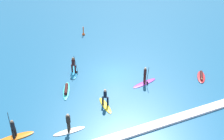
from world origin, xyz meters
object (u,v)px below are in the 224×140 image
surfer_on_purple_board (145,79)px  surfer_on_red_board (201,76)px  marker_buoy (83,33)px  surfer_on_teal_board (66,90)px  surfer_on_orange_board (14,134)px  surfer_on_white_board (69,126)px  surfer_on_yellow_board (105,101)px  surfer_on_blue_board (74,69)px

surfer_on_purple_board → surfer_on_red_board: bearing=-25.8°
marker_buoy → surfer_on_teal_board: bearing=-116.3°
surfer_on_purple_board → surfer_on_orange_board: bearing=179.1°
surfer_on_red_board → surfer_on_orange_board: 19.23m
surfer_on_white_board → surfer_on_orange_board: 4.20m
surfer_on_red_board → surfer_on_yellow_board: surfer_on_yellow_board is taller
surfer_on_purple_board → surfer_on_blue_board: size_ratio=1.05×
surfer_on_teal_board → marker_buoy: (6.11, 12.38, 0.09)m
surfer_on_purple_board → marker_buoy: (-1.52, 14.31, -0.26)m
marker_buoy → surfer_on_white_board: bearing=-112.7°
surfer_on_red_board → marker_buoy: bearing=-117.1°
surfer_on_white_board → surfer_on_teal_board: bearing=-103.6°
surfer_on_purple_board → surfer_on_orange_board: surfer_on_orange_board is taller
surfer_on_orange_board → marker_buoy: (11.63, 17.04, -0.15)m
surfer_on_white_board → marker_buoy: bearing=-112.1°
surfer_on_red_board → surfer_on_blue_board: bearing=-80.8°
surfer_on_white_board → surfer_on_blue_board: size_ratio=0.92×
surfer_on_white_board → surfer_on_blue_board: bearing=-109.5°
surfer_on_blue_board → marker_buoy: (4.37, 9.38, -0.29)m
surfer_on_orange_board → surfer_on_purple_board: bearing=-169.2°
surfer_on_yellow_board → marker_buoy: size_ratio=1.99×
surfer_on_red_board → surfer_on_blue_board: 13.51m
surfer_on_white_board → surfer_on_blue_board: 9.28m
surfer_on_red_board → surfer_on_teal_board: 14.07m
surfer_on_white_board → surfer_on_yellow_board: size_ratio=1.02×
surfer_on_purple_board → surfer_on_yellow_board: surfer_on_purple_board is taller
surfer_on_yellow_board → marker_buoy: (3.58, 16.13, -0.27)m
surfer_on_purple_board → surfer_on_yellow_board: size_ratio=1.17×
surfer_on_orange_board → surfer_on_teal_board: bearing=-140.7°
surfer_on_teal_board → surfer_on_yellow_board: bearing=-125.7°
surfer_on_white_board → surfer_on_teal_board: (1.45, 5.71, -0.42)m
surfer_on_teal_board → surfer_on_blue_board: (1.74, 3.01, 0.38)m
surfer_on_red_board → surfer_on_yellow_board: (-11.13, -0.41, 0.38)m
surfer_on_blue_board → surfer_on_yellow_board: 6.80m
surfer_on_white_board → surfer_on_orange_board: (-4.07, 1.05, -0.18)m
surfer_on_purple_board → surfer_on_blue_board: bearing=127.4°
surfer_on_teal_board → surfer_on_orange_board: size_ratio=1.08×
surfer_on_teal_board → surfer_on_blue_board: bearing=-9.8°
surfer_on_white_board → surfer_on_blue_board: surfer_on_blue_board is taller
surfer_on_white_board → surfer_on_teal_board: 5.90m
surfer_on_red_board → surfer_on_blue_board: size_ratio=0.87×
surfer_on_orange_board → marker_buoy: bearing=-125.2°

